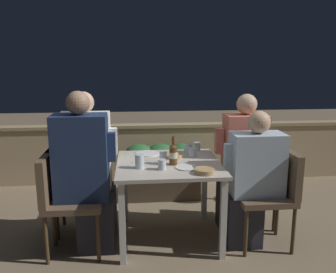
% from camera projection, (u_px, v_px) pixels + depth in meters
% --- Properties ---
extents(ground_plane, '(16.00, 16.00, 0.00)m').
position_uv_depth(ground_plane, '(169.00, 237.00, 3.29)').
color(ground_plane, '#847056').
extents(parapet_wall, '(9.00, 0.18, 0.77)m').
position_uv_depth(parapet_wall, '(157.00, 152.00, 4.75)').
color(parapet_wall, tan).
rests_on(parapet_wall, ground_plane).
extents(dining_table, '(0.91, 0.89, 0.72)m').
position_uv_depth(dining_table, '(169.00, 173.00, 3.16)').
color(dining_table, '#BCB2A3').
rests_on(dining_table, ground_plane).
extents(planter_hedge, '(0.91, 0.47, 0.65)m').
position_uv_depth(planter_hedge, '(161.00, 167.00, 4.19)').
color(planter_hedge, brown).
rests_on(planter_hedge, ground_plane).
extents(chair_left_near, '(0.47, 0.47, 0.86)m').
position_uv_depth(chair_left_near, '(62.00, 193.00, 2.96)').
color(chair_left_near, brown).
rests_on(chair_left_near, ground_plane).
extents(person_navy_jumper, '(0.50, 0.26, 1.37)m').
position_uv_depth(person_navy_jumper, '(85.00, 173.00, 2.94)').
color(person_navy_jumper, '#282833').
rests_on(person_navy_jumper, ground_plane).
extents(chair_left_far, '(0.47, 0.47, 0.86)m').
position_uv_depth(chair_left_far, '(69.00, 181.00, 3.24)').
color(chair_left_far, brown).
rests_on(chair_left_far, ground_plane).
extents(person_white_polo, '(0.50, 0.26, 1.34)m').
position_uv_depth(person_white_polo, '(90.00, 165.00, 3.23)').
color(person_white_polo, '#282833').
rests_on(person_white_polo, ground_plane).
extents(chair_right_near, '(0.47, 0.47, 0.86)m').
position_uv_depth(chair_right_near, '(274.00, 187.00, 3.09)').
color(chair_right_near, brown).
rests_on(chair_right_near, ground_plane).
extents(person_blue_shirt, '(0.51, 0.26, 1.20)m').
position_uv_depth(person_blue_shirt, '(252.00, 180.00, 3.05)').
color(person_blue_shirt, '#282833').
rests_on(person_blue_shirt, ground_plane).
extents(chair_right_far, '(0.47, 0.47, 0.86)m').
position_uv_depth(chair_right_far, '(260.00, 175.00, 3.42)').
color(chair_right_far, brown).
rests_on(chair_right_far, ground_plane).
extents(person_coral_top, '(0.48, 0.26, 1.30)m').
position_uv_depth(person_coral_top, '(241.00, 162.00, 3.37)').
color(person_coral_top, '#282833').
rests_on(person_coral_top, ground_plane).
extents(beer_bottle, '(0.07, 0.07, 0.25)m').
position_uv_depth(beer_bottle, '(173.00, 154.00, 3.05)').
color(beer_bottle, brown).
rests_on(beer_bottle, dining_table).
extents(plate_0, '(0.23, 0.23, 0.01)m').
position_uv_depth(plate_0, '(148.00, 153.00, 3.41)').
color(plate_0, white).
rests_on(plate_0, dining_table).
extents(plate_1, '(0.19, 0.19, 0.01)m').
position_uv_depth(plate_1, '(187.00, 167.00, 2.98)').
color(plate_1, white).
rests_on(plate_1, dining_table).
extents(bowl_0, '(0.16, 0.16, 0.03)m').
position_uv_depth(bowl_0, '(174.00, 156.00, 3.28)').
color(bowl_0, tan).
rests_on(bowl_0, dining_table).
extents(bowl_1, '(0.16, 0.16, 0.04)m').
position_uv_depth(bowl_1, '(205.00, 171.00, 2.83)').
color(bowl_1, tan).
rests_on(bowl_1, dining_table).
extents(glass_cup_0, '(0.08, 0.08, 0.12)m').
position_uv_depth(glass_cup_0, '(139.00, 161.00, 2.96)').
color(glass_cup_0, silver).
rests_on(glass_cup_0, dining_table).
extents(glass_cup_1, '(0.07, 0.07, 0.09)m').
position_uv_depth(glass_cup_1, '(162.00, 164.00, 2.93)').
color(glass_cup_1, silver).
rests_on(glass_cup_1, dining_table).
extents(glass_cup_2, '(0.06, 0.06, 0.11)m').
position_uv_depth(glass_cup_2, '(163.00, 158.00, 3.09)').
color(glass_cup_2, silver).
rests_on(glass_cup_2, dining_table).
extents(glass_cup_3, '(0.07, 0.07, 0.10)m').
position_uv_depth(glass_cup_3, '(188.00, 148.00, 3.42)').
color(glass_cup_3, silver).
rests_on(glass_cup_3, dining_table).
extents(glass_cup_4, '(0.07, 0.07, 0.08)m').
position_uv_depth(glass_cup_4, '(197.00, 146.00, 3.54)').
color(glass_cup_4, silver).
rests_on(glass_cup_4, dining_table).
extents(glass_cup_5, '(0.08, 0.08, 0.08)m').
position_uv_depth(glass_cup_5, '(192.00, 152.00, 3.32)').
color(glass_cup_5, silver).
rests_on(glass_cup_5, dining_table).
extents(fork_0, '(0.17, 0.05, 0.01)m').
position_uv_depth(fork_0, '(141.00, 161.00, 3.16)').
color(fork_0, silver).
rests_on(fork_0, dining_table).
extents(potted_plant, '(0.35, 0.35, 0.77)m').
position_uv_depth(potted_plant, '(252.00, 162.00, 4.03)').
color(potted_plant, '#B2A899').
rests_on(potted_plant, ground_plane).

